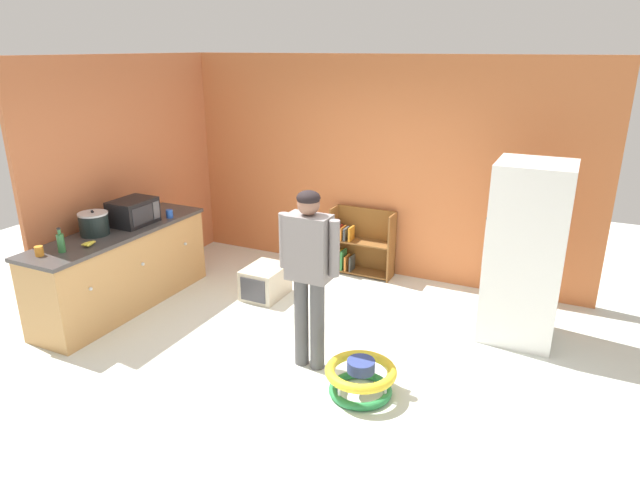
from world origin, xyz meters
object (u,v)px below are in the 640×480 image
refrigerator (526,253)px  baby_walker (361,377)px  pet_carrier (265,282)px  orange_cup (39,251)px  standing_person (309,265)px  green_glass_bottle (61,242)px  bookshelf (359,245)px  banana_bunch (90,243)px  kitchen_counter (122,268)px  crock_pot (94,224)px  red_cup (144,210)px  microwave (133,212)px  blue_cup (170,214)px

refrigerator → baby_walker: bearing=-122.7°
refrigerator → pet_carrier: refrigerator is taller
orange_cup → baby_walker: bearing=8.8°
standing_person → green_glass_bottle: bearing=-167.6°
refrigerator → bookshelf: size_ratio=2.09×
bookshelf → banana_bunch: bearing=-126.4°
standing_person → pet_carrier: standing_person is taller
banana_bunch → orange_cup: 0.46m
kitchen_counter → crock_pot: crock_pot is taller
red_cup → crock_pot: bearing=-85.1°
microwave → crock_pot: 0.47m
bookshelf → banana_bunch: (-1.88, -2.55, 0.56)m
blue_cup → red_cup: size_ratio=1.00×
pet_carrier → microwave: (-1.28, -0.65, 0.86)m
green_glass_bottle → crock_pot: bearing=103.3°
refrigerator → green_glass_bottle: bearing=-154.3°
microwave → red_cup: 0.41m
bookshelf → microwave: (-2.00, -1.80, 0.67)m
baby_walker → blue_cup: blue_cup is taller
refrigerator → orange_cup: bearing=-153.0°
refrigerator → blue_cup: bearing=-171.2°
kitchen_counter → baby_walker: (3.02, -0.42, -0.29)m
kitchen_counter → green_glass_bottle: green_glass_bottle is taller
green_glass_bottle → red_cup: green_glass_bottle is taller
baby_walker → red_cup: 3.44m
green_glass_bottle → blue_cup: size_ratio=2.59×
kitchen_counter → red_cup: red_cup is taller
pet_carrier → green_glass_bottle: size_ratio=2.24×
baby_walker → red_cup: (-3.19, 1.03, 0.79)m
microwave → banana_bunch: bearing=-80.6°
refrigerator → microwave: bearing=-166.7°
refrigerator → microwave: 4.17m
banana_bunch → crock_pot: bearing=128.9°
crock_pot → red_cup: crock_pot is taller
microwave → pet_carrier: bearing=26.9°
crock_pot → blue_cup: crock_pot is taller
red_cup → pet_carrier: bearing=11.4°
crock_pot → blue_cup: bearing=69.4°
bookshelf → baby_walker: size_ratio=1.41×
baby_walker → crock_pot: (-3.12, 0.21, 0.86)m
standing_person → orange_cup: standing_person is taller
standing_person → crock_pot: size_ratio=5.45×
crock_pot → orange_cup: bearing=-88.6°
banana_bunch → orange_cup: bearing=-118.1°
pet_carrier → microwave: 1.68m
crock_pot → green_glass_bottle: size_ratio=1.24×
baby_walker → banana_bunch: bearing=-178.5°
pet_carrier → red_cup: (-1.46, -0.30, 0.77)m
bookshelf → banana_bunch: size_ratio=5.45×
standing_person → blue_cup: standing_person is taller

